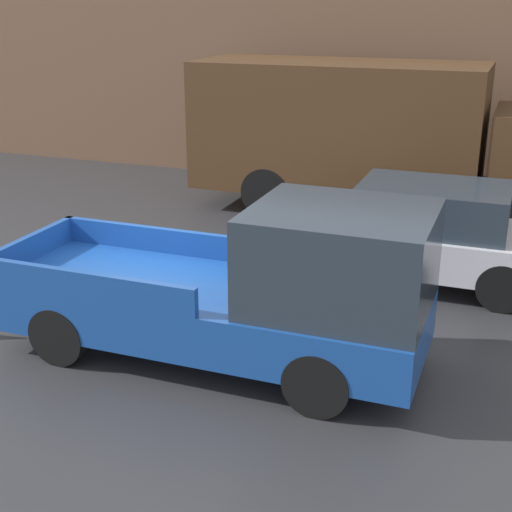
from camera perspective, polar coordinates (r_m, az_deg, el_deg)
ground_plane at (r=10.77m, az=-7.00°, el=-4.88°), size 60.00×60.00×0.00m
building_wall at (r=18.30m, az=6.03°, el=13.80°), size 28.00×0.15×5.11m
pickup_truck at (r=9.00m, az=-0.34°, el=-2.79°), size 5.58×2.01×2.20m
car at (r=12.08m, az=13.41°, el=1.82°), size 4.30×1.89×1.66m
delivery_truck at (r=15.68m, az=9.01°, el=9.72°), size 8.05×2.52×3.23m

